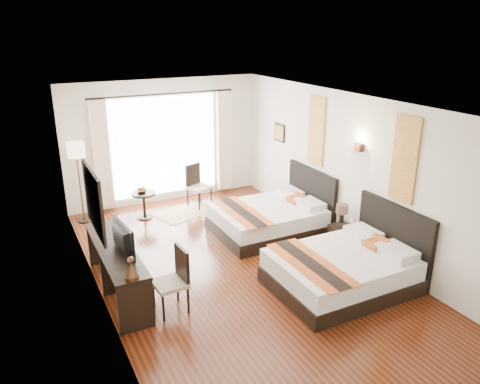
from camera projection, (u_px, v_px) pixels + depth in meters
name	position (u px, v px, depth m)	size (l,w,h in m)	color
floor	(239.00, 269.00, 7.94)	(4.50, 7.50, 0.01)	#321509
ceiling	(239.00, 104.00, 7.00)	(4.50, 7.50, 0.02)	white
wall_headboard	(350.00, 172.00, 8.43)	(0.01, 7.50, 2.80)	silver
wall_desk	(95.00, 215.00, 6.51)	(0.01, 7.50, 2.80)	silver
wall_window	(164.00, 142.00, 10.61)	(4.50, 0.01, 2.80)	silver
wall_entry	(422.00, 312.00, 4.33)	(4.50, 0.01, 2.80)	silver
window_glass	(165.00, 146.00, 10.63)	(2.40, 0.02, 2.20)	white
sheer_curtain	(166.00, 147.00, 10.58)	(2.30, 0.02, 2.10)	white
drape_left	(101.00, 156.00, 9.93)	(0.35, 0.14, 2.35)	beige
drape_right	(224.00, 141.00, 11.17)	(0.35, 0.14, 2.35)	beige
art_panel_near	(405.00, 159.00, 7.19)	(0.03, 0.50, 1.35)	maroon
art_panel_far	(316.00, 131.00, 9.12)	(0.03, 0.50, 1.35)	maroon
wall_sconce	(359.00, 147.00, 8.02)	(0.10, 0.14, 0.14)	#422917
mirror_frame	(94.00, 201.00, 6.62)	(0.04, 1.25, 0.95)	black
mirror_glass	(95.00, 201.00, 6.63)	(0.01, 1.12, 0.82)	white
bed_near	(345.00, 268.00, 7.32)	(2.13, 1.66, 1.20)	black
bed_far	(272.00, 217.00, 9.26)	(2.09, 1.63, 1.17)	black
nightstand	(343.00, 239.00, 8.51)	(0.39, 0.48, 0.46)	black
table_lamp	(342.00, 210.00, 8.46)	(0.22, 0.22, 0.35)	black
vase	(352.00, 225.00, 8.24)	(0.13, 0.13, 0.14)	black
console_desk	(117.00, 270.00, 7.12)	(0.50, 2.20, 0.76)	black
television	(118.00, 239.00, 6.75)	(0.81, 0.11, 0.47)	black
bronze_figurine	(131.00, 269.00, 6.10)	(0.19, 0.19, 0.28)	#422917
desk_chair	(172.00, 292.00, 6.69)	(0.47, 0.47, 0.96)	#B8A68E
floor_lamp	(76.00, 155.00, 9.34)	(0.34, 0.34, 1.71)	black
side_table	(144.00, 206.00, 9.91)	(0.50, 0.50, 0.57)	black
fruit_bowl	(142.00, 191.00, 9.83)	(0.23, 0.23, 0.06)	#4A2F1A
window_chair	(199.00, 194.00, 10.59)	(0.58, 0.58, 0.96)	#B8A68E
jute_rug	(183.00, 213.00, 10.25)	(1.13, 0.77, 0.01)	tan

